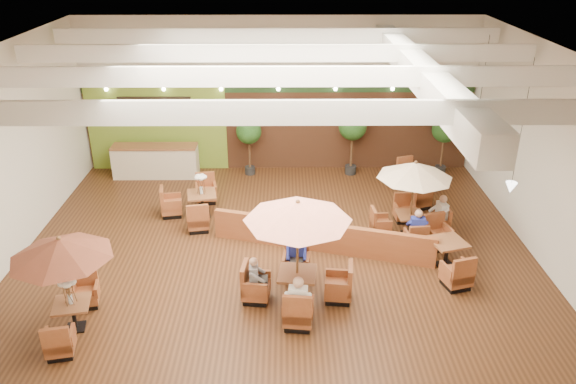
{
  "coord_description": "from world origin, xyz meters",
  "views": [
    {
      "loc": [
        0.19,
        -13.56,
        8.06
      ],
      "look_at": [
        0.3,
        0.5,
        1.5
      ],
      "focal_mm": 35.0,
      "sensor_mm": 36.0,
      "label": 1
    }
  ],
  "objects_px": {
    "topiary_0": "(249,134)",
    "diner_4": "(440,211)",
    "table_3": "(194,202)",
    "booth_divider": "(321,237)",
    "table_0": "(63,260)",
    "topiary_2": "(445,132)",
    "table_5": "(413,185)",
    "diner_2": "(256,274)",
    "diner_1": "(296,252)",
    "diner_3": "(417,225)",
    "table_4": "(446,254)",
    "topiary_1": "(353,129)",
    "service_counter": "(156,161)",
    "diner_0": "(298,297)",
    "table_1": "(298,234)",
    "table_2": "(414,185)"
  },
  "relations": [
    {
      "from": "booth_divider",
      "to": "table_5",
      "type": "height_order",
      "value": "table_5"
    },
    {
      "from": "diner_1",
      "to": "table_0",
      "type": "bearing_deg",
      "value": 22.42
    },
    {
      "from": "topiary_0",
      "to": "topiary_2",
      "type": "xyz_separation_m",
      "value": [
        6.95,
        0.0,
        0.04
      ]
    },
    {
      "from": "table_5",
      "to": "diner_4",
      "type": "relative_size",
      "value": 3.32
    },
    {
      "from": "table_0",
      "to": "table_1",
      "type": "distance_m",
      "value": 5.07
    },
    {
      "from": "diner_1",
      "to": "diner_3",
      "type": "height_order",
      "value": "diner_3"
    },
    {
      "from": "booth_divider",
      "to": "table_0",
      "type": "height_order",
      "value": "table_0"
    },
    {
      "from": "service_counter",
      "to": "topiary_2",
      "type": "xyz_separation_m",
      "value": [
        10.3,
        0.2,
        1.01
      ]
    },
    {
      "from": "table_4",
      "to": "table_5",
      "type": "xyz_separation_m",
      "value": [
        0.05,
        4.4,
        -0.01
      ]
    },
    {
      "from": "service_counter",
      "to": "topiary_0",
      "type": "bearing_deg",
      "value": 3.42
    },
    {
      "from": "table_5",
      "to": "diner_2",
      "type": "height_order",
      "value": "diner_2"
    },
    {
      "from": "table_5",
      "to": "topiary_1",
      "type": "bearing_deg",
      "value": 115.77
    },
    {
      "from": "topiary_0",
      "to": "table_4",
      "type": "bearing_deg",
      "value": -48.63
    },
    {
      "from": "diner_0",
      "to": "diner_1",
      "type": "relative_size",
      "value": 1.16
    },
    {
      "from": "table_1",
      "to": "table_2",
      "type": "distance_m",
      "value": 4.62
    },
    {
      "from": "table_2",
      "to": "topiary_2",
      "type": "xyz_separation_m",
      "value": [
        2.06,
        4.54,
        -0.01
      ]
    },
    {
      "from": "diner_0",
      "to": "diner_2",
      "type": "bearing_deg",
      "value": 141.16
    },
    {
      "from": "table_3",
      "to": "topiary_2",
      "type": "height_order",
      "value": "topiary_2"
    },
    {
      "from": "table_3",
      "to": "table_5",
      "type": "relative_size",
      "value": 1.0
    },
    {
      "from": "table_1",
      "to": "topiary_1",
      "type": "relative_size",
      "value": 1.16
    },
    {
      "from": "table_3",
      "to": "table_2",
      "type": "bearing_deg",
      "value": -21.01
    },
    {
      "from": "table_0",
      "to": "diner_3",
      "type": "relative_size",
      "value": 3.0
    },
    {
      "from": "service_counter",
      "to": "diner_2",
      "type": "distance_m",
      "value": 8.48
    },
    {
      "from": "topiary_1",
      "to": "diner_2",
      "type": "xyz_separation_m",
      "value": [
        -3.1,
        -7.72,
        -0.99
      ]
    },
    {
      "from": "topiary_0",
      "to": "diner_4",
      "type": "xyz_separation_m",
      "value": [
        5.73,
        -4.54,
        -0.79
      ]
    },
    {
      "from": "table_3",
      "to": "diner_4",
      "type": "height_order",
      "value": "table_3"
    },
    {
      "from": "table_4",
      "to": "topiary_2",
      "type": "bearing_deg",
      "value": 60.78
    },
    {
      "from": "diner_4",
      "to": "table_3",
      "type": "bearing_deg",
      "value": 69.98
    },
    {
      "from": "table_5",
      "to": "diner_3",
      "type": "height_order",
      "value": "diner_3"
    },
    {
      "from": "service_counter",
      "to": "table_2",
      "type": "xyz_separation_m",
      "value": [
        8.23,
        -4.34,
        1.02
      ]
    },
    {
      "from": "topiary_1",
      "to": "service_counter",
      "type": "bearing_deg",
      "value": -178.37
    },
    {
      "from": "topiary_1",
      "to": "diner_2",
      "type": "height_order",
      "value": "topiary_1"
    },
    {
      "from": "table_5",
      "to": "diner_4",
      "type": "distance_m",
      "value": 2.73
    },
    {
      "from": "booth_divider",
      "to": "topiary_2",
      "type": "distance_m",
      "value": 7.28
    },
    {
      "from": "table_3",
      "to": "diner_0",
      "type": "distance_m",
      "value": 6.24
    },
    {
      "from": "table_5",
      "to": "diner_1",
      "type": "bearing_deg",
      "value": -149.1
    },
    {
      "from": "diner_2",
      "to": "diner_4",
      "type": "distance_m",
      "value": 6.06
    },
    {
      "from": "table_5",
      "to": "topiary_2",
      "type": "height_order",
      "value": "topiary_2"
    },
    {
      "from": "topiary_0",
      "to": "table_3",
      "type": "bearing_deg",
      "value": -115.07
    },
    {
      "from": "topiary_2",
      "to": "booth_divider",
      "type": "bearing_deg",
      "value": -130.77
    },
    {
      "from": "booth_divider",
      "to": "table_0",
      "type": "relative_size",
      "value": 2.61
    },
    {
      "from": "table_4",
      "to": "table_5",
      "type": "relative_size",
      "value": 1.02
    },
    {
      "from": "topiary_2",
      "to": "diner_3",
      "type": "height_order",
      "value": "topiary_2"
    },
    {
      "from": "table_3",
      "to": "diner_1",
      "type": "height_order",
      "value": "table_3"
    },
    {
      "from": "service_counter",
      "to": "topiary_0",
      "type": "xyz_separation_m",
      "value": [
        3.35,
        0.2,
        0.96
      ]
    },
    {
      "from": "booth_divider",
      "to": "topiary_0",
      "type": "height_order",
      "value": "topiary_0"
    },
    {
      "from": "service_counter",
      "to": "topiary_2",
      "type": "distance_m",
      "value": 10.35
    },
    {
      "from": "service_counter",
      "to": "table_2",
      "type": "distance_m",
      "value": 9.36
    },
    {
      "from": "table_5",
      "to": "table_3",
      "type": "bearing_deg",
      "value": 171.69
    },
    {
      "from": "booth_divider",
      "to": "diner_4",
      "type": "distance_m",
      "value": 3.6
    }
  ]
}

